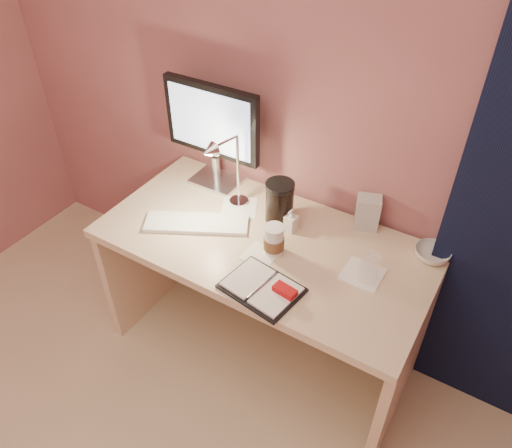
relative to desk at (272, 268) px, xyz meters
The scene contains 14 objects.
desk is the anchor object (origin of this frame).
monitor 0.69m from the desk, 157.57° to the left, with size 0.47×0.17×0.50m.
keyboard 0.41m from the desk, 155.18° to the right, with size 0.45×0.13×0.02m, color white.
planner 0.42m from the desk, 66.01° to the right, with size 0.31×0.25×0.04m.
paper_a 0.28m from the desk, 78.73° to the right, with size 0.13×0.13×0.00m, color white.
paper_b 0.49m from the desk, ahead, with size 0.15×0.15×0.00m, color white.
paper_c 0.32m from the desk, 164.38° to the left, with size 0.16×0.16×0.00m, color white.
coffee_cup 0.32m from the desk, 59.25° to the right, with size 0.08×0.08×0.14m.
clear_cup 0.54m from the desk, ahead, with size 0.07×0.07×0.12m, color white.
bowl 0.70m from the desk, 16.34° to the left, with size 0.14×0.14×0.04m, color silver.
lotion_bottle 0.29m from the desk, 36.83° to the left, with size 0.05×0.05×0.11m, color white.
dark_jar 0.32m from the desk, 102.05° to the left, with size 0.12×0.12×0.17m, color black.
product_box 0.50m from the desk, 35.97° to the left, with size 0.10×0.08×0.15m, color silver.
desk_lamp 0.50m from the desk, behind, with size 0.12×0.23×0.37m.
Camera 1 is at (0.78, 0.03, 2.12)m, focal length 35.00 mm.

